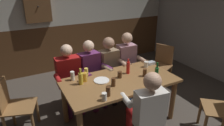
# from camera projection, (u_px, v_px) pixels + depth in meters

# --- Properties ---
(ground_plane) EXTENTS (6.66, 6.66, 0.00)m
(ground_plane) POSITION_uv_depth(u_px,v_px,m) (121.00, 121.00, 3.34)
(ground_plane) COLOR #423A33
(back_wall_upper) EXTENTS (5.55, 0.12, 1.18)m
(back_wall_upper) POSITION_uv_depth(u_px,v_px,m) (67.00, 0.00, 4.75)
(back_wall_upper) COLOR beige
(back_wall_wainscot) EXTENTS (5.55, 0.12, 1.15)m
(back_wall_wainscot) POSITION_uv_depth(u_px,v_px,m) (71.00, 46.00, 5.21)
(back_wall_wainscot) COLOR brown
(back_wall_wainscot) RESTS_ON ground_plane
(dining_table) EXTENTS (1.75, 0.91, 0.76)m
(dining_table) POSITION_uv_depth(u_px,v_px,m) (120.00, 86.00, 3.13)
(dining_table) COLOR brown
(dining_table) RESTS_ON ground_plane
(person_0) EXTENTS (0.56, 0.53, 1.20)m
(person_0) POSITION_uv_depth(u_px,v_px,m) (69.00, 75.00, 3.43)
(person_0) COLOR #AD1919
(person_0) RESTS_ON ground_plane
(person_1) EXTENTS (0.54, 0.57, 1.22)m
(person_1) POSITION_uv_depth(u_px,v_px,m) (92.00, 71.00, 3.59)
(person_1) COLOR #6B2D66
(person_1) RESTS_ON ground_plane
(person_2) EXTENTS (0.54, 0.56, 1.22)m
(person_2) POSITION_uv_depth(u_px,v_px,m) (111.00, 66.00, 3.77)
(person_2) COLOR #997F60
(person_2) RESTS_ON ground_plane
(person_3) EXTENTS (0.51, 0.53, 1.26)m
(person_3) POSITION_uv_depth(u_px,v_px,m) (128.00, 62.00, 3.92)
(person_3) COLOR #B78493
(person_3) RESTS_ON ground_plane
(person_4) EXTENTS (0.56, 0.55, 1.20)m
(person_4) POSITION_uv_depth(u_px,v_px,m) (147.00, 108.00, 2.58)
(person_4) COLOR silver
(person_4) RESTS_ON ground_plane
(chair_empty_near_right) EXTENTS (0.55, 0.55, 0.88)m
(chair_empty_near_right) POSITION_uv_depth(u_px,v_px,m) (14.00, 106.00, 2.94)
(chair_empty_near_right) COLOR brown
(chair_empty_near_right) RESTS_ON ground_plane
(chair_empty_near_left) EXTENTS (0.58, 0.58, 0.88)m
(chair_empty_near_left) POSITION_uv_depth(u_px,v_px,m) (161.00, 64.00, 4.37)
(chair_empty_near_left) COLOR brown
(chair_empty_near_left) RESTS_ON ground_plane
(table_candle) EXTENTS (0.04, 0.04, 0.08)m
(table_candle) POSITION_uv_depth(u_px,v_px,m) (82.00, 75.00, 3.14)
(table_candle) COLOR #F9E08C
(table_candle) RESTS_ON dining_table
(condiment_caddy) EXTENTS (0.14, 0.10, 0.05)m
(condiment_caddy) POSITION_uv_depth(u_px,v_px,m) (151.00, 63.00, 3.64)
(condiment_caddy) COLOR #B2B7BC
(condiment_caddy) RESTS_ON dining_table
(plate_0) EXTENTS (0.24, 0.24, 0.01)m
(plate_0) POSITION_uv_depth(u_px,v_px,m) (102.00, 80.00, 3.05)
(plate_0) COLOR white
(plate_0) RESTS_ON dining_table
(bottle_0) EXTENTS (0.06, 0.06, 0.25)m
(bottle_0) POSITION_uv_depth(u_px,v_px,m) (128.00, 67.00, 3.26)
(bottle_0) COLOR red
(bottle_0) RESTS_ON dining_table
(bottle_1) EXTENTS (0.07, 0.07, 0.25)m
(bottle_1) POSITION_uv_depth(u_px,v_px,m) (81.00, 78.00, 2.92)
(bottle_1) COLOR gold
(bottle_1) RESTS_ON dining_table
(bottle_2) EXTENTS (0.06, 0.06, 0.28)m
(bottle_2) POSITION_uv_depth(u_px,v_px,m) (157.00, 73.00, 3.05)
(bottle_2) COLOR #195923
(bottle_2) RESTS_ON dining_table
(pint_glass_0) EXTENTS (0.07, 0.07, 0.11)m
(pint_glass_0) POSITION_uv_depth(u_px,v_px,m) (120.00, 75.00, 3.13)
(pint_glass_0) COLOR #4C2D19
(pint_glass_0) RESTS_ON dining_table
(pint_glass_1) EXTENTS (0.08, 0.08, 0.14)m
(pint_glass_1) POSITION_uv_depth(u_px,v_px,m) (85.00, 77.00, 3.02)
(pint_glass_1) COLOR gold
(pint_glass_1) RESTS_ON dining_table
(pint_glass_2) EXTENTS (0.06, 0.06, 0.13)m
(pint_glass_2) POSITION_uv_depth(u_px,v_px,m) (113.00, 82.00, 2.88)
(pint_glass_2) COLOR #4C2D19
(pint_glass_2) RESTS_ON dining_table
(pint_glass_3) EXTENTS (0.07, 0.07, 0.11)m
(pint_glass_3) POSITION_uv_depth(u_px,v_px,m) (104.00, 97.00, 2.55)
(pint_glass_3) COLOR white
(pint_glass_3) RESTS_ON dining_table
(pint_glass_4) EXTENTS (0.06, 0.06, 0.12)m
(pint_glass_4) POSITION_uv_depth(u_px,v_px,m) (145.00, 73.00, 3.18)
(pint_glass_4) COLOR #4C2D19
(pint_glass_4) RESTS_ON dining_table
(pint_glass_5) EXTENTS (0.06, 0.06, 0.14)m
(pint_glass_5) POSITION_uv_depth(u_px,v_px,m) (108.00, 91.00, 2.64)
(pint_glass_5) COLOR #4C2D19
(pint_glass_5) RESTS_ON dining_table
(pint_glass_6) EXTENTS (0.06, 0.06, 0.14)m
(pint_glass_6) POSITION_uv_depth(u_px,v_px,m) (73.00, 76.00, 3.05)
(pint_glass_6) COLOR white
(pint_glass_6) RESTS_ON dining_table
(pint_glass_7) EXTENTS (0.06, 0.06, 0.14)m
(pint_glass_7) POSITION_uv_depth(u_px,v_px,m) (86.00, 72.00, 3.18)
(pint_glass_7) COLOR #E5C64C
(pint_glass_7) RESTS_ON dining_table
(pint_glass_8) EXTENTS (0.08, 0.08, 0.10)m
(pint_glass_8) POSITION_uv_depth(u_px,v_px,m) (146.00, 64.00, 3.52)
(pint_glass_8) COLOR white
(pint_glass_8) RESTS_ON dining_table
(wall_dart_cabinet) EXTENTS (0.56, 0.15, 0.70)m
(wall_dart_cabinet) POSITION_uv_depth(u_px,v_px,m) (37.00, 6.00, 4.37)
(wall_dart_cabinet) COLOR brown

